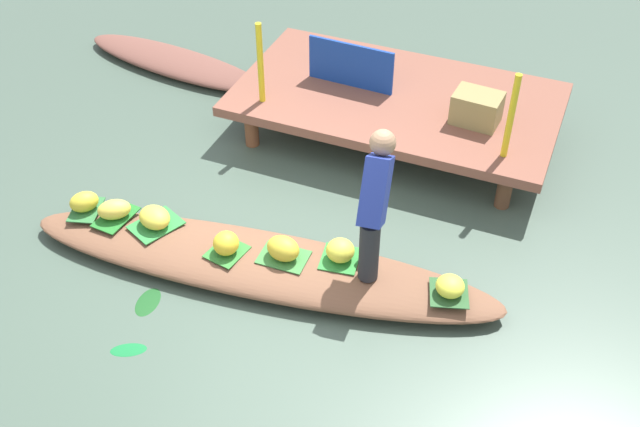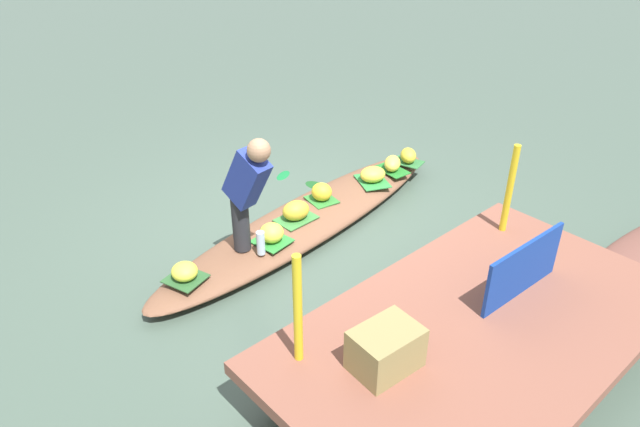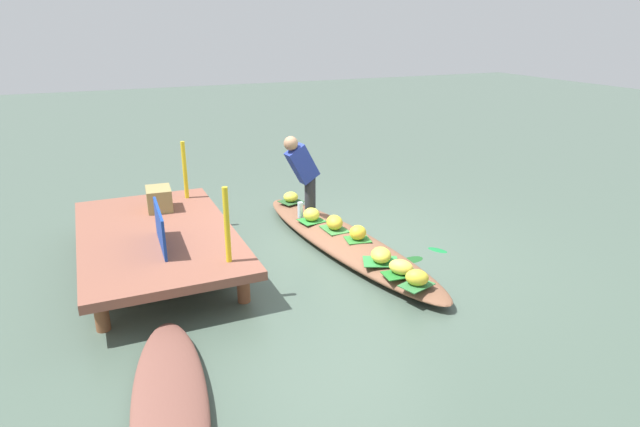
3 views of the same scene
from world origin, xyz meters
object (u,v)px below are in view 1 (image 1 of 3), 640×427
Objects in this scene: banana_bunch_1 at (155,217)px; banana_bunch_4 at (226,243)px; banana_bunch_5 at (283,248)px; vendor_person at (375,201)px; vendor_boat at (259,264)px; produce_crate at (477,108)px; banana_bunch_2 at (340,250)px; banana_bunch_6 at (84,202)px; moored_boat at (176,62)px; banana_bunch_0 at (450,286)px; market_banner at (351,65)px; water_bottle at (367,248)px; banana_bunch_3 at (114,210)px.

banana_bunch_4 is at bearing -5.20° from banana_bunch_1.
banana_bunch_4 is at bearing -165.31° from banana_bunch_5.
vendor_boat is at bearing -165.75° from vendor_person.
produce_crate is (2.21, 2.20, 0.32)m from banana_bunch_1.
banana_bunch_2 reaches higher than vendor_boat.
banana_bunch_6 is at bearing -173.41° from vendor_person.
vendor_person reaches higher than produce_crate.
banana_bunch_4 reaches higher than vendor_boat.
moored_boat is at bearing 104.85° from banana_bunch_6.
vendor_person is (-0.66, 0.06, 0.60)m from banana_bunch_0.
vendor_person is 2.36m from market_banner.
banana_bunch_1 is 1.04× the size of banana_bunch_5.
banana_bunch_0 is at bearing -24.78° from moored_boat.
water_bottle is (2.48, 0.36, 0.02)m from banana_bunch_6.
banana_bunch_3 is (-1.99, -0.26, -0.01)m from banana_bunch_2.
market_banner reaches higher than banana_bunch_2.
banana_bunch_6 is 0.21× the size of vendor_person.
water_bottle is at bearing 25.19° from banana_bunch_2.
moored_boat is at bearing 174.63° from market_banner.
water_bottle is 0.53× the size of produce_crate.
banana_bunch_3 is (-0.38, -0.04, -0.00)m from banana_bunch_1.
banana_bunch_1 is at bearing -108.10° from market_banner.
banana_bunch_4 is 0.89× the size of banana_bunch_6.
banana_bunch_0 reaches higher than moored_boat.
market_banner reaches higher than produce_crate.
market_banner is at bearing 69.69° from banana_bunch_1.
produce_crate is (3.61, -0.47, 0.54)m from moored_boat.
banana_bunch_4 is 1.39m from banana_bunch_6.
banana_bunch_5 is (0.20, 0.05, 0.21)m from vendor_boat.
produce_crate is at bearing 78.00° from water_bottle.
banana_bunch_1 is 3.13m from produce_crate.
vendor_person reaches higher than banana_bunch_6.
moored_boat is 10.56× the size of banana_bunch_2.
produce_crate is at bearing 40.98° from banana_bunch_3.
banana_bunch_4 reaches higher than banana_bunch_3.
banana_bunch_5 is at bearing -159.84° from banana_bunch_2.
banana_bunch_6 is at bearing -175.78° from banana_bunch_0.
water_bottle reaches higher than banana_bunch_2.
banana_bunch_2 is at bearing 7.37° from banana_bunch_3.
moored_boat is 2.91m from banana_bunch_3.
produce_crate is (1.33, -0.17, -0.08)m from market_banner.
banana_bunch_5 is 2.37m from market_banner.
banana_bunch_2 is (1.61, 0.21, 0.01)m from banana_bunch_1.
banana_bunch_3 is at bearing -170.91° from water_bottle.
banana_bunch_4 is 2.47m from market_banner.
moored_boat is 8.72× the size of banana_bunch_5.
banana_bunch_3 is 1.09m from banana_bunch_4.
banana_bunch_6 is 3.68m from produce_crate.
banana_bunch_2 is at bearing 6.77° from banana_bunch_6.
market_banner is (2.27, -0.30, 0.62)m from moored_boat.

